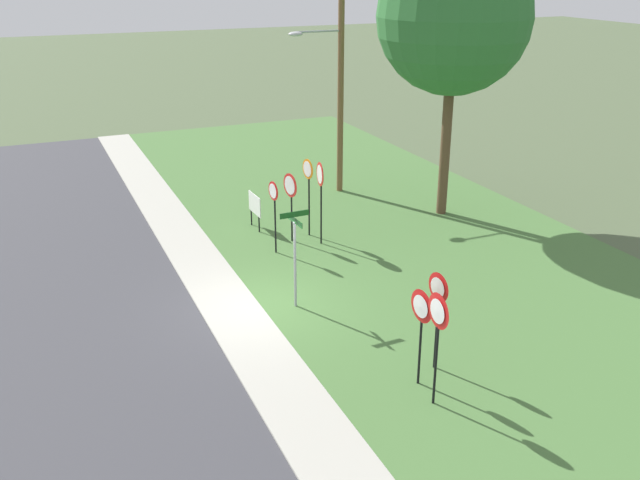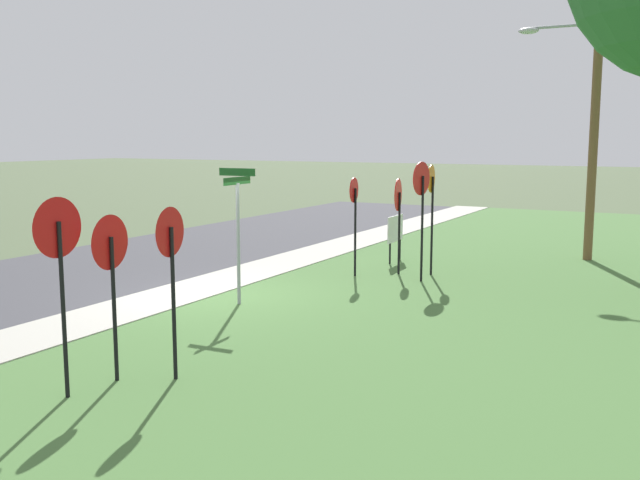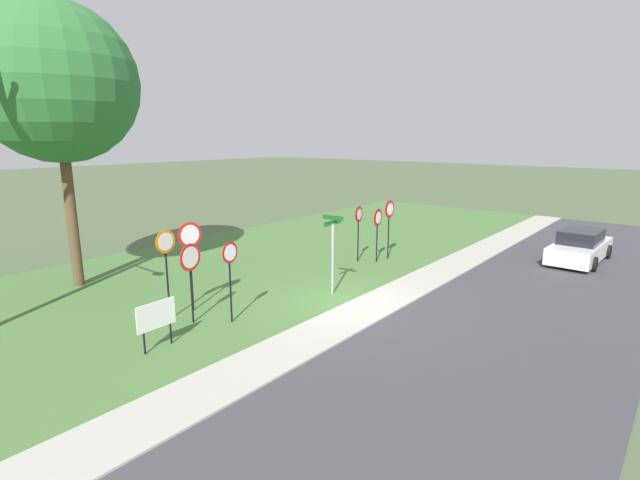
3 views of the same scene
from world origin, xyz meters
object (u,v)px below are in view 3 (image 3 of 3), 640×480
(stop_sign_far_left, at_px, (191,266))
(stop_sign_near_left, at_px, (230,266))
(stop_sign_near_right, at_px, (166,256))
(yield_sign_far_left, at_px, (390,215))
(oak_tree_left, at_px, (56,83))
(notice_board, at_px, (156,318))
(yield_sign_near_left, at_px, (378,223))
(parked_sedan_distant, at_px, (580,247))
(yield_sign_near_right, at_px, (359,221))
(street_name_post, at_px, (333,248))
(stop_sign_far_center, at_px, (190,246))

(stop_sign_far_left, bearing_deg, stop_sign_near_left, -59.25)
(stop_sign_near_right, relative_size, yield_sign_far_left, 1.04)
(oak_tree_left, bearing_deg, stop_sign_near_left, -80.42)
(yield_sign_far_left, relative_size, notice_board, 2.07)
(stop_sign_near_left, height_order, notice_board, stop_sign_near_left)
(yield_sign_far_left, height_order, oak_tree_left, oak_tree_left)
(yield_sign_far_left, bearing_deg, stop_sign_far_left, 176.63)
(stop_sign_near_right, height_order, yield_sign_near_left, stop_sign_near_right)
(stop_sign_near_left, xyz_separation_m, yield_sign_near_left, (8.34, 0.32, 0.01))
(yield_sign_far_left, height_order, parked_sedan_distant, yield_sign_far_left)
(yield_sign_near_right, xyz_separation_m, yield_sign_far_left, (1.21, -0.77, 0.16))
(stop_sign_near_right, xyz_separation_m, oak_tree_left, (-0.18, 5.41, 5.04))
(yield_sign_near_right, distance_m, street_name_post, 4.53)
(street_name_post, bearing_deg, stop_sign_near_left, 165.84)
(yield_sign_near_left, bearing_deg, oak_tree_left, 139.78)
(yield_sign_near_left, relative_size, yield_sign_near_right, 0.96)
(notice_board, bearing_deg, yield_sign_near_right, 2.97)
(street_name_post, bearing_deg, notice_board, 169.18)
(stop_sign_near_left, distance_m, notice_board, 2.49)
(stop_sign_far_left, xyz_separation_m, stop_sign_far_center, (0.60, 0.80, 0.33))
(yield_sign_near_left, distance_m, yield_sign_far_left, 0.82)
(stop_sign_near_left, relative_size, parked_sedan_distant, 0.53)
(stop_sign_far_left, distance_m, yield_sign_near_right, 8.65)
(yield_sign_far_left, distance_m, parked_sedan_distant, 8.33)
(oak_tree_left, xyz_separation_m, parked_sedan_distant, (15.21, -13.35, -6.36))
(stop_sign_near_right, distance_m, stop_sign_far_left, 0.82)
(stop_sign_far_center, height_order, oak_tree_left, oak_tree_left)
(yield_sign_near_left, relative_size, street_name_post, 0.84)
(street_name_post, distance_m, oak_tree_left, 10.63)
(stop_sign_near_right, relative_size, stop_sign_far_left, 1.14)
(stop_sign_far_center, distance_m, parked_sedan_distant, 16.33)
(notice_board, bearing_deg, stop_sign_near_left, -4.72)
(yield_sign_near_left, relative_size, parked_sedan_distant, 0.51)
(oak_tree_left, bearing_deg, stop_sign_near_right, -88.14)
(yield_sign_far_left, bearing_deg, stop_sign_near_left, -178.43)
(stop_sign_near_left, bearing_deg, yield_sign_far_left, -5.72)
(yield_sign_near_right, relative_size, oak_tree_left, 0.25)
(street_name_post, height_order, notice_board, street_name_post)
(stop_sign_near_right, relative_size, yield_sign_near_left, 1.17)
(stop_sign_near_right, relative_size, parked_sedan_distant, 0.60)
(stop_sign_near_left, distance_m, parked_sedan_distant, 15.45)
(stop_sign_far_left, relative_size, yield_sign_near_right, 0.98)
(stop_sign_far_center, bearing_deg, yield_sign_far_left, -0.64)
(stop_sign_near_left, bearing_deg, yield_sign_near_right, 0.06)
(stop_sign_near_right, xyz_separation_m, notice_board, (-1.34, -1.46, -1.09))
(yield_sign_near_right, distance_m, notice_board, 10.34)
(stop_sign_far_left, height_order, oak_tree_left, oak_tree_left)
(stop_sign_near_right, height_order, notice_board, stop_sign_near_right)
(yield_sign_near_right, xyz_separation_m, street_name_post, (-4.16, -1.77, -0.14))
(stop_sign_far_center, height_order, yield_sign_near_right, stop_sign_far_center)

